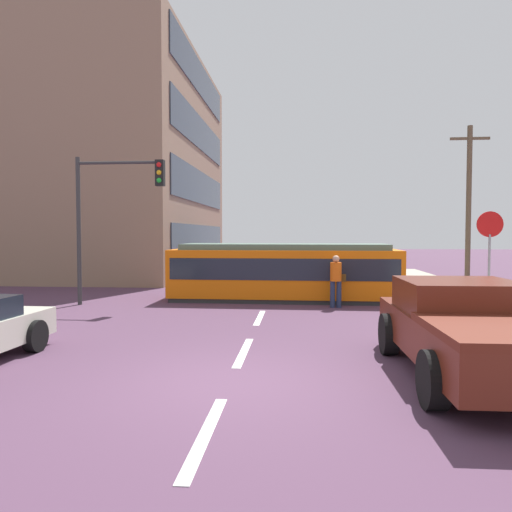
{
  "coord_description": "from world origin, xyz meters",
  "views": [
    {
      "loc": [
        1.08,
        -7.56,
        2.36
      ],
      "look_at": [
        -0.33,
        8.61,
        1.62
      ],
      "focal_mm": 34.3,
      "sensor_mm": 36.0,
      "label": 1
    }
  ],
  "objects_px": {
    "stop_sign": "(490,239)",
    "traffic_light_mast": "(113,201)",
    "pedestrian_crossing": "(336,278)",
    "utility_pole_mid": "(469,201)",
    "pickup_truck_parked": "(469,329)",
    "streetcar_tram": "(284,271)",
    "city_bus": "(258,260)"
  },
  "relations": [
    {
      "from": "stop_sign",
      "to": "traffic_light_mast",
      "type": "distance_m",
      "value": 11.77
    },
    {
      "from": "pedestrian_crossing",
      "to": "utility_pole_mid",
      "type": "height_order",
      "value": "utility_pole_mid"
    },
    {
      "from": "stop_sign",
      "to": "pickup_truck_parked",
      "type": "bearing_deg",
      "value": -112.74
    },
    {
      "from": "streetcar_tram",
      "to": "traffic_light_mast",
      "type": "height_order",
      "value": "traffic_light_mast"
    },
    {
      "from": "city_bus",
      "to": "pickup_truck_parked",
      "type": "relative_size",
      "value": 1.17
    },
    {
      "from": "city_bus",
      "to": "stop_sign",
      "type": "distance_m",
      "value": 12.39
    },
    {
      "from": "streetcar_tram",
      "to": "traffic_light_mast",
      "type": "xyz_separation_m",
      "value": [
        -5.56,
        -1.81,
        2.4
      ]
    },
    {
      "from": "pickup_truck_parked",
      "to": "pedestrian_crossing",
      "type": "bearing_deg",
      "value": 101.95
    },
    {
      "from": "stop_sign",
      "to": "traffic_light_mast",
      "type": "relative_size",
      "value": 0.59
    },
    {
      "from": "pickup_truck_parked",
      "to": "stop_sign",
      "type": "xyz_separation_m",
      "value": [
        2.83,
        6.76,
        1.4
      ]
    },
    {
      "from": "city_bus",
      "to": "stop_sign",
      "type": "bearing_deg",
      "value": -51.73
    },
    {
      "from": "pickup_truck_parked",
      "to": "stop_sign",
      "type": "distance_m",
      "value": 7.46
    },
    {
      "from": "pedestrian_crossing",
      "to": "traffic_light_mast",
      "type": "xyz_separation_m",
      "value": [
        -7.27,
        -0.1,
        2.5
      ]
    },
    {
      "from": "city_bus",
      "to": "pedestrian_crossing",
      "type": "xyz_separation_m",
      "value": [
        3.22,
        -8.94,
        -0.1
      ]
    },
    {
      "from": "streetcar_tram",
      "to": "stop_sign",
      "type": "height_order",
      "value": "stop_sign"
    },
    {
      "from": "traffic_light_mast",
      "to": "stop_sign",
      "type": "bearing_deg",
      "value": -3.19
    },
    {
      "from": "utility_pole_mid",
      "to": "pickup_truck_parked",
      "type": "bearing_deg",
      "value": -108.32
    },
    {
      "from": "traffic_light_mast",
      "to": "utility_pole_mid",
      "type": "relative_size",
      "value": 0.66
    },
    {
      "from": "utility_pole_mid",
      "to": "pedestrian_crossing",
      "type": "bearing_deg",
      "value": -129.67
    },
    {
      "from": "streetcar_tram",
      "to": "traffic_light_mast",
      "type": "relative_size",
      "value": 1.65
    },
    {
      "from": "pickup_truck_parked",
      "to": "stop_sign",
      "type": "height_order",
      "value": "stop_sign"
    },
    {
      "from": "city_bus",
      "to": "utility_pole_mid",
      "type": "relative_size",
      "value": 0.79
    },
    {
      "from": "streetcar_tram",
      "to": "city_bus",
      "type": "xyz_separation_m",
      "value": [
        -1.52,
        7.22,
        0.01
      ]
    },
    {
      "from": "pedestrian_crossing",
      "to": "utility_pole_mid",
      "type": "relative_size",
      "value": 0.22
    },
    {
      "from": "streetcar_tram",
      "to": "stop_sign",
      "type": "relative_size",
      "value": 2.79
    },
    {
      "from": "pickup_truck_parked",
      "to": "stop_sign",
      "type": "relative_size",
      "value": 1.75
    },
    {
      "from": "streetcar_tram",
      "to": "city_bus",
      "type": "relative_size",
      "value": 1.37
    },
    {
      "from": "pedestrian_crossing",
      "to": "pickup_truck_parked",
      "type": "relative_size",
      "value": 0.33
    },
    {
      "from": "pedestrian_crossing",
      "to": "traffic_light_mast",
      "type": "relative_size",
      "value": 0.34
    },
    {
      "from": "streetcar_tram",
      "to": "traffic_light_mast",
      "type": "distance_m",
      "value": 6.33
    },
    {
      "from": "city_bus",
      "to": "pickup_truck_parked",
      "type": "bearing_deg",
      "value": -73.69
    },
    {
      "from": "pickup_truck_parked",
      "to": "traffic_light_mast",
      "type": "distance_m",
      "value": 11.84
    }
  ]
}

